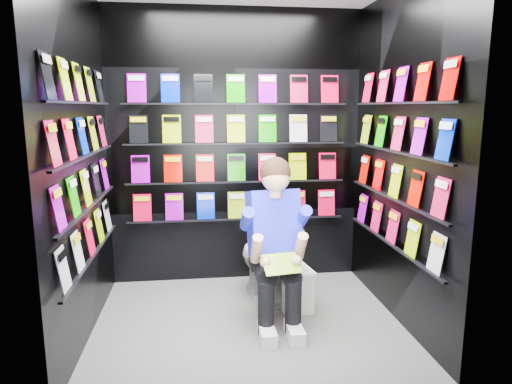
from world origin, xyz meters
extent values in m
plane|color=slate|center=(0.00, 0.00, 0.00)|extent=(2.40, 2.40, 0.00)
cube|color=black|center=(0.00, 1.00, 1.30)|extent=(2.40, 0.04, 2.60)
cube|color=black|center=(0.00, -1.00, 1.30)|extent=(2.40, 0.04, 2.60)
cube|color=black|center=(-1.20, 0.00, 1.30)|extent=(0.04, 2.00, 2.60)
cube|color=black|center=(1.20, 0.00, 1.30)|extent=(0.04, 2.00, 2.60)
imported|color=white|center=(0.21, 0.45, 0.37)|extent=(0.53, 0.81, 0.73)
cube|color=white|center=(0.41, 0.27, 0.16)|extent=(0.31, 0.47, 0.33)
cube|color=white|center=(0.41, 0.27, 0.34)|extent=(0.33, 0.50, 0.03)
cube|color=green|center=(0.21, -0.28, 0.58)|extent=(0.29, 0.20, 0.11)
camera|label=1|loc=(-0.37, -3.36, 1.69)|focal=32.00mm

